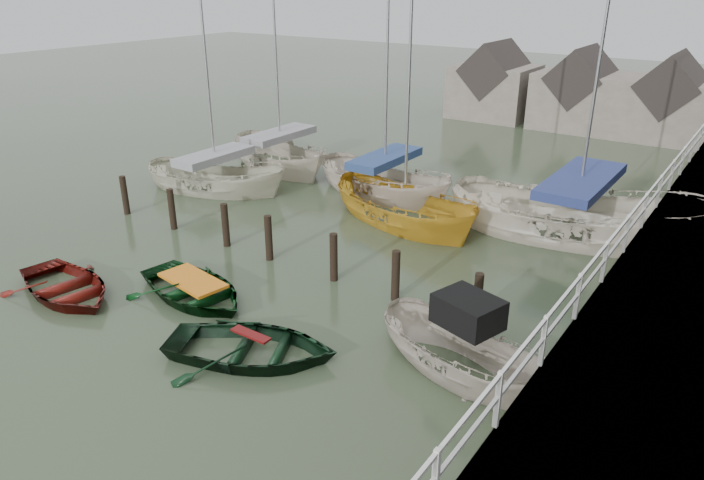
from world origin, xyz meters
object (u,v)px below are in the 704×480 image
Objects in this scene: rowboat_green at (195,298)px; sailboat_b at (384,194)px; sailboat_c at (404,222)px; sailboat_e at (281,167)px; motorboat at (460,369)px; sailboat_d at (574,234)px; rowboat_red at (67,295)px; sailboat_a at (217,189)px; rowboat_dkgreen at (252,358)px.

rowboat_green is 0.35× the size of sailboat_b.
sailboat_c is 8.21m from sailboat_e.
motorboat is 0.40× the size of sailboat_c.
sailboat_d reaches higher than sailboat_b.
motorboat reaches higher than rowboat_red.
sailboat_b is (5.77, 3.28, -0.00)m from sailboat_a.
sailboat_c reaches higher than rowboat_dkgreen.
sailboat_c reaches higher than sailboat_b.
motorboat is at bearing -105.88° from sailboat_e.
sailboat_e is (-7.81, 2.54, 0.05)m from sailboat_c.
rowboat_dkgreen is 9.24m from sailboat_c.
rowboat_red is at bearing 71.32° from rowboat_dkgreen.
sailboat_e is at bearing 70.83° from motorboat.
rowboat_green is 8.13m from sailboat_c.
rowboat_red is 3.45m from rowboat_green.
rowboat_red is 12.09m from sailboat_b.
rowboat_green is at bearing -130.23° from sailboat_e.
sailboat_a reaches higher than motorboat.
motorboat is at bearing -65.79° from rowboat_red.
rowboat_green is at bearing -175.07° from sailboat_c.
rowboat_green is 0.81× the size of motorboat.
rowboat_green is at bearing -48.64° from rowboat_red.
motorboat is at bearing -87.37° from rowboat_dkgreen.
rowboat_red is 15.44m from sailboat_d.
sailboat_e is at bearing -16.31° from sailboat_a.
rowboat_green reaches higher than rowboat_red.
sailboat_c is at bearing -15.82° from rowboat_dkgreen.
sailboat_c is (1.75, 7.94, 0.01)m from rowboat_green.
sailboat_b is (-0.34, 9.97, 0.06)m from rowboat_green.
sailboat_d is 1.48× the size of sailboat_e.
rowboat_red is at bearing 171.90° from sailboat_c.
sailboat_d is at bearing -77.42° from sailboat_b.
rowboat_green is 12.21m from sailboat_d.
sailboat_b reaches higher than rowboat_red.
sailboat_d is (5.18, 2.12, 0.05)m from sailboat_c.
sailboat_a is (-9.31, 7.87, 0.06)m from rowboat_dkgreen.
sailboat_c reaches higher than motorboat.
rowboat_green is 0.96× the size of rowboat_dkgreen.
sailboat_a is at bearing 29.50° from rowboat_red.
rowboat_dkgreen is 0.84× the size of motorboat.
sailboat_b is 2.91m from sailboat_c.
sailboat_a is (-6.11, 6.69, 0.06)m from rowboat_green.
rowboat_dkgreen is (3.20, -1.19, 0.00)m from rowboat_green.
motorboat is 11.81m from sailboat_b.
sailboat_e is at bearing 89.33° from sailboat_c.
rowboat_dkgreen is at bearing -153.61° from sailboat_c.
rowboat_red is 0.27× the size of sailboat_d.
sailboat_b is at bearing -3.33° from rowboat_red.
rowboat_dkgreen is 0.34× the size of sailboat_c.
rowboat_green is (2.91, 1.85, 0.00)m from rowboat_red.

